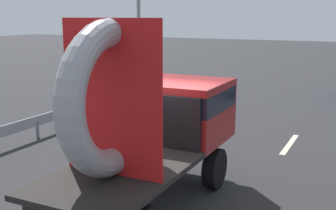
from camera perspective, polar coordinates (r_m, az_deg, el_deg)
name	(u,v)px	position (r m, az deg, el deg)	size (l,w,h in m)	color
ground_plane	(147,194)	(9.48, -2.87, -11.80)	(120.00, 120.00, 0.00)	#28282B
flatbed_truck	(157,121)	(8.65, -1.49, -2.14)	(2.02, 5.20, 3.77)	black
traffic_light	(139,2)	(19.41, -3.95, 13.51)	(0.42, 0.36, 6.81)	gray
guardrail	(77,109)	(15.53, -12.09, -0.55)	(0.10, 15.96, 0.71)	gray
lane_dash_left_far	(181,132)	(14.19, 1.78, -3.66)	(2.18, 0.16, 0.01)	beige
lane_dash_right_far	(290,144)	(13.41, 15.95, -5.05)	(2.23, 0.16, 0.01)	beige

